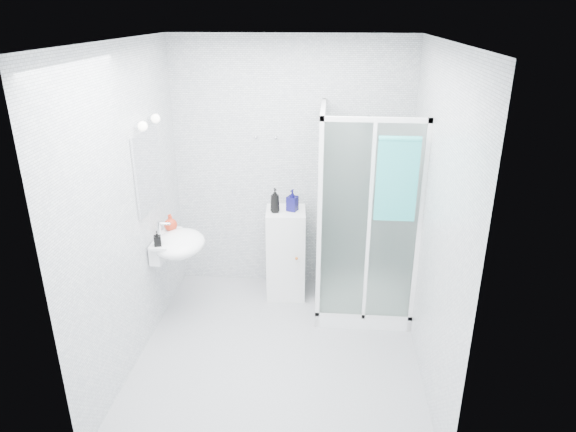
# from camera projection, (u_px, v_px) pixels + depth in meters

# --- Properties ---
(room) EXTENTS (2.40, 2.60, 2.60)m
(room) POSITION_uv_depth(u_px,v_px,m) (278.00, 215.00, 4.03)
(room) COLOR silver
(room) RESTS_ON ground
(shower_enclosure) EXTENTS (0.90, 0.95, 2.00)m
(shower_enclosure) POSITION_uv_depth(u_px,v_px,m) (355.00, 269.00, 5.01)
(shower_enclosure) COLOR white
(shower_enclosure) RESTS_ON ground
(wall_basin) EXTENTS (0.46, 0.56, 0.35)m
(wall_basin) POSITION_uv_depth(u_px,v_px,m) (177.00, 244.00, 4.72)
(wall_basin) COLOR white
(wall_basin) RESTS_ON ground
(mirror) EXTENTS (0.02, 0.60, 0.70)m
(mirror) POSITION_uv_depth(u_px,v_px,m) (148.00, 170.00, 4.47)
(mirror) COLOR white
(mirror) RESTS_ON room
(vanity_lights) EXTENTS (0.10, 0.40, 0.08)m
(vanity_lights) POSITION_uv_depth(u_px,v_px,m) (149.00, 122.00, 4.31)
(vanity_lights) COLOR silver
(vanity_lights) RESTS_ON room
(wall_hooks) EXTENTS (0.23, 0.06, 0.03)m
(wall_hooks) POSITION_uv_depth(u_px,v_px,m) (266.00, 137.00, 5.09)
(wall_hooks) COLOR silver
(wall_hooks) RESTS_ON room
(storage_cabinet) EXTENTS (0.42, 0.43, 0.94)m
(storage_cabinet) POSITION_uv_depth(u_px,v_px,m) (286.00, 253.00, 5.27)
(storage_cabinet) COLOR white
(storage_cabinet) RESTS_ON ground
(hand_towel) EXTENTS (0.34, 0.05, 0.72)m
(hand_towel) POSITION_uv_depth(u_px,v_px,m) (397.00, 177.00, 4.21)
(hand_towel) COLOR teal
(hand_towel) RESTS_ON shower_enclosure
(shampoo_bottle_a) EXTENTS (0.12, 0.12, 0.24)m
(shampoo_bottle_a) POSITION_uv_depth(u_px,v_px,m) (275.00, 200.00, 5.01)
(shampoo_bottle_a) COLOR black
(shampoo_bottle_a) RESTS_ON storage_cabinet
(shampoo_bottle_b) EXTENTS (0.13, 0.13, 0.22)m
(shampoo_bottle_b) POSITION_uv_depth(u_px,v_px,m) (292.00, 200.00, 5.06)
(shampoo_bottle_b) COLOR #0F0C4B
(shampoo_bottle_b) RESTS_ON storage_cabinet
(soap_dispenser_orange) EXTENTS (0.16, 0.16, 0.16)m
(soap_dispenser_orange) POSITION_uv_depth(u_px,v_px,m) (170.00, 222.00, 4.82)
(soap_dispenser_orange) COLOR #AE2A14
(soap_dispenser_orange) RESTS_ON wall_basin
(soap_dispenser_black) EXTENTS (0.08, 0.08, 0.14)m
(soap_dispenser_black) POSITION_uv_depth(u_px,v_px,m) (157.00, 239.00, 4.50)
(soap_dispenser_black) COLOR black
(soap_dispenser_black) RESTS_ON wall_basin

